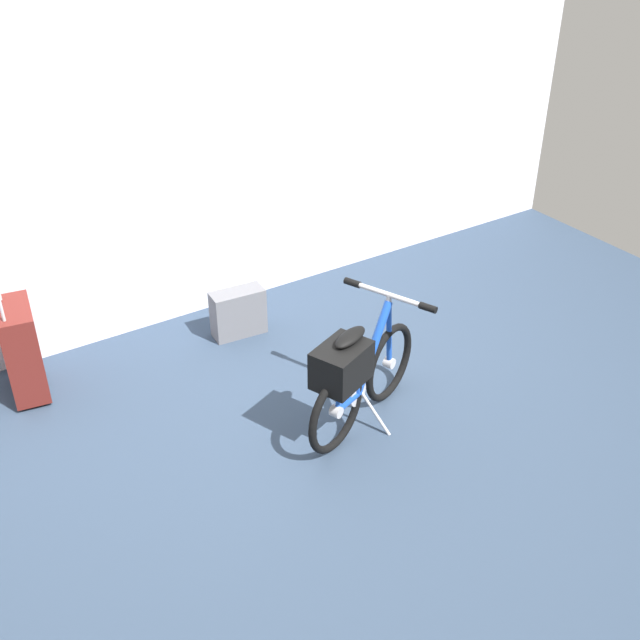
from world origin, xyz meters
TOP-DOWN VIEW (x-y plane):
  - ground_plane at (0.00, 0.00)m, footprint 6.05×6.05m
  - back_wall at (0.00, 1.66)m, footprint 6.05×0.10m
  - folding_bike_foreground at (0.14, 0.09)m, footprint 0.90×0.56m
  - rolling_suitcase at (-1.19, 1.32)m, footprint 0.23×0.38m
  - backpack_on_floor at (0.06, 1.23)m, footprint 0.34×0.19m

SIDE VIEW (x-z plane):
  - ground_plane at x=0.00m, z-range 0.00..0.00m
  - backpack_on_floor at x=0.06m, z-range 0.00..0.30m
  - rolling_suitcase at x=-1.19m, z-range -0.13..0.70m
  - folding_bike_foreground at x=0.14m, z-range 0.00..0.69m
  - back_wall at x=0.00m, z-range 0.00..2.85m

